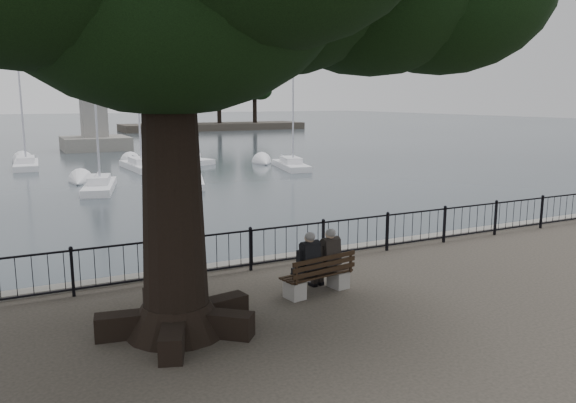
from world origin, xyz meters
TOP-DOWN VIEW (x-y plane):
  - harbor at (0.00, 3.00)m, footprint 260.00×260.00m
  - railing at (0.00, 2.50)m, footprint 22.06×0.06m
  - bench at (-0.35, 0.38)m, footprint 1.69×0.75m
  - person_left at (-0.62, 0.43)m, footprint 0.45×0.72m
  - person_right at (-0.08, 0.51)m, footprint 0.45×0.72m
  - lion_monument at (2.00, 49.93)m, footprint 6.34×6.34m
  - sailboat_b at (-1.54, 23.06)m, footprint 2.71×5.60m
  - sailboat_c at (3.67, 22.65)m, footprint 2.53×4.90m
  - sailboat_d at (12.65, 27.26)m, footprint 2.73×5.89m
  - sailboat_f at (2.58, 31.69)m, footprint 2.01×6.04m
  - sailboat_g at (6.88, 34.49)m, footprint 3.38×5.35m
  - sailboat_h at (-4.84, 36.38)m, footprint 1.91×6.00m
  - far_shore at (25.54, 79.46)m, footprint 30.00×8.60m

SIDE VIEW (x-z plane):
  - sailboat_c at x=3.67m, z-range -5.50..4.12m
  - sailboat_g at x=6.88m, z-range -5.79..4.41m
  - sailboat_d at x=12.65m, z-range -6.12..4.75m
  - sailboat_f at x=2.58m, z-range -6.53..5.19m
  - sailboat_h at x=-4.84m, z-range -7.02..5.73m
  - sailboat_b at x=-1.54m, z-range -6.89..5.62m
  - harbor at x=0.00m, z-range -1.10..0.10m
  - bench at x=-0.35m, z-range -0.13..0.73m
  - railing at x=0.00m, z-range 0.06..1.06m
  - person_left at x=-0.62m, z-range -0.05..1.32m
  - person_right at x=-0.08m, z-range -0.05..1.32m
  - lion_monument at x=2.00m, z-range -3.29..5.98m
  - far_shore at x=25.54m, z-range -1.59..7.59m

